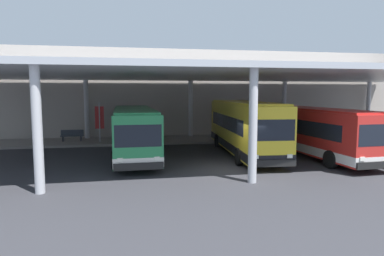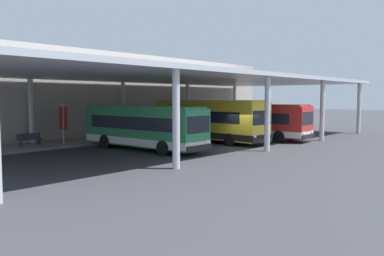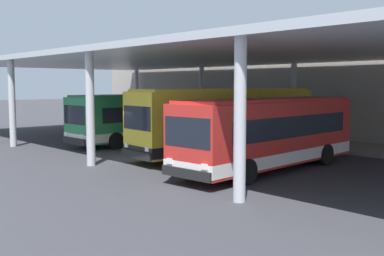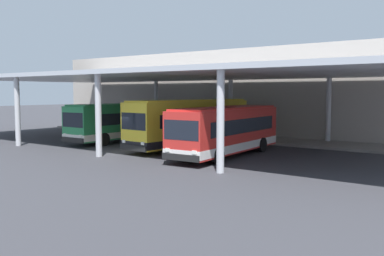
% 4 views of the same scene
% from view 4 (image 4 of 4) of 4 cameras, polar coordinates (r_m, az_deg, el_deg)
% --- Properties ---
extents(ground_plane, '(200.00, 200.00, 0.00)m').
position_cam_4_polar(ground_plane, '(29.83, -8.63, -3.20)').
color(ground_plane, '#333338').
extents(platform_kerb, '(42.00, 4.50, 0.18)m').
position_cam_4_polar(platform_kerb, '(38.91, 3.77, -1.16)').
color(platform_kerb, gray).
rests_on(platform_kerb, ground).
extents(station_building_facade, '(48.00, 1.60, 8.20)m').
position_cam_4_polar(station_building_facade, '(41.47, 6.25, 4.75)').
color(station_building_facade, '#ADA399').
rests_on(station_building_facade, ground).
extents(canopy_shelter, '(40.00, 17.00, 5.55)m').
position_cam_4_polar(canopy_shelter, '(33.65, -2.03, 6.78)').
color(canopy_shelter, silver).
rests_on(canopy_shelter, ground).
extents(bus_nearest_bay, '(2.89, 10.58, 3.17)m').
position_cam_4_polar(bus_nearest_bay, '(36.65, -9.28, 0.88)').
color(bus_nearest_bay, '#28844C').
rests_on(bus_nearest_bay, ground).
extents(bus_second_bay, '(3.29, 11.47, 3.57)m').
position_cam_4_polar(bus_second_bay, '(31.70, -0.22, 0.67)').
color(bus_second_bay, yellow).
rests_on(bus_second_bay, ground).
extents(bus_middle_bay, '(3.13, 10.65, 3.17)m').
position_cam_4_polar(bus_middle_bay, '(27.85, 4.65, -0.30)').
color(bus_middle_bay, red).
rests_on(bus_middle_bay, ground).
extents(bench_waiting, '(1.80, 0.45, 0.92)m').
position_cam_4_polar(bench_waiting, '(45.29, -7.13, 0.39)').
color(bench_waiting, '#383D47').
rests_on(bench_waiting, platform_kerb).
extents(banner_sign, '(0.70, 0.12, 3.20)m').
position_cam_4_polar(banner_sign, '(43.00, -5.74, 1.92)').
color(banner_sign, '#B2B2B7').
rests_on(banner_sign, platform_kerb).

